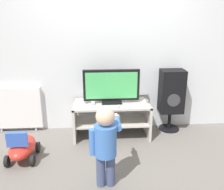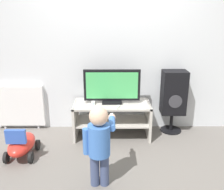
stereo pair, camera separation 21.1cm
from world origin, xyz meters
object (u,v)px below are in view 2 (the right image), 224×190
at_px(television, 112,87).
at_px(ride_on_toy, 22,144).
at_px(game_console, 93,102).
at_px(child, 99,140).
at_px(remote_primary, 141,106).
at_px(speaker_tower, 174,94).
at_px(radiator, 20,106).
at_px(remote_secondary, 117,107).

bearing_deg(television, ride_on_toy, -153.01).
relative_size(game_console, child, 0.18).
height_order(television, game_console, television).
bearing_deg(game_console, ride_on_toy, -147.62).
relative_size(remote_primary, speaker_tower, 0.14).
height_order(game_console, child, child).
xyz_separation_m(child, radiator, (-1.33, 1.42, -0.15)).
bearing_deg(ride_on_toy, speaker_tower, 18.97).
relative_size(child, speaker_tower, 0.93).
xyz_separation_m(remote_secondary, child, (-0.22, -0.96, -0.00)).
bearing_deg(remote_secondary, television, 109.73).
bearing_deg(child, remote_primary, 60.72).
height_order(remote_primary, ride_on_toy, remote_primary).
bearing_deg(remote_primary, television, 155.55).
relative_size(ride_on_toy, radiator, 0.74).
relative_size(television, speaker_tower, 0.84).
bearing_deg(game_console, television, 5.66).
bearing_deg(television, remote_secondary, -70.27).
bearing_deg(ride_on_toy, game_console, 32.38).
distance_m(ride_on_toy, radiator, 0.92).
xyz_separation_m(game_console, remote_secondary, (0.35, -0.19, -0.01)).
bearing_deg(game_console, child, -83.18).
relative_size(remote_secondary, ride_on_toy, 0.23).
relative_size(speaker_tower, radiator, 1.27).
bearing_deg(television, speaker_tower, 7.78).
distance_m(game_console, radiator, 1.24).
bearing_deg(remote_primary, ride_on_toy, -165.44).
xyz_separation_m(remote_primary, radiator, (-1.89, 0.43, -0.15)).
bearing_deg(remote_primary, speaker_tower, 30.75).
height_order(remote_secondary, child, child).
height_order(ride_on_toy, radiator, radiator).
bearing_deg(ride_on_toy, child, -28.62).
bearing_deg(radiator, ride_on_toy, -71.12).
bearing_deg(child, game_console, 96.82).
distance_m(remote_secondary, child, 0.98).
xyz_separation_m(game_console, child, (0.14, -1.15, -0.01)).
xyz_separation_m(television, child, (-0.14, -1.17, -0.24)).
relative_size(game_console, remote_secondary, 1.21).
distance_m(child, speaker_tower, 1.70).
relative_size(remote_secondary, speaker_tower, 0.14).
relative_size(television, child, 0.90).
distance_m(television, remote_primary, 0.51).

